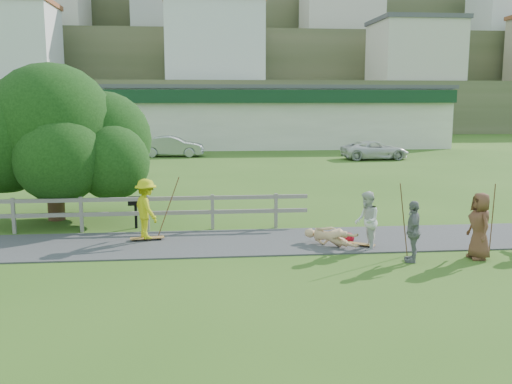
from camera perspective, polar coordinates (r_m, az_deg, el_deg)
ground at (r=14.79m, az=-4.01°, el=-6.61°), size 260.00×260.00×0.00m
path at (r=16.23m, az=-4.18°, el=-5.09°), size 34.00×3.00×0.04m
fence at (r=18.31m, az=-18.98°, el=-1.66°), size 15.05×0.10×1.10m
strip_mall at (r=49.37m, az=-0.69°, el=7.65°), size 32.50×10.75×5.10m
hillside at (r=106.02m, az=-5.76°, el=14.93°), size 220.00×67.00×47.50m
skater_rider at (r=16.53m, az=-10.91°, el=-1.99°), size 1.08×1.28×1.71m
skater_fallen at (r=15.89m, az=7.51°, el=-4.45°), size 1.38×1.42×0.58m
spectator_a at (r=15.63m, az=11.01°, el=-2.86°), size 0.72×0.86×1.60m
spectator_b at (r=14.79m, az=15.44°, el=-3.81°), size 0.63×0.98×1.56m
spectator_c at (r=15.58m, az=21.47°, el=-3.17°), size 0.55×0.84×1.72m
car_silver at (r=40.54m, az=-8.36°, el=4.54°), size 4.48×1.86×1.44m
car_white at (r=39.09m, az=11.81°, el=4.12°), size 4.55×2.25×1.24m
tree at (r=20.13m, az=-19.60°, el=3.20°), size 6.75×6.75×4.18m
bbq at (r=18.36m, az=-11.93°, el=-2.04°), size 0.49×0.39×1.00m
longboard_rider at (r=16.71m, az=-10.82°, el=-4.69°), size 0.99×0.37×0.11m
longboard_fallen at (r=16.06m, az=10.36°, el=-5.29°), size 0.79×0.63×0.09m
helmet at (r=16.39m, az=9.26°, el=-4.55°), size 0.31×0.31×0.31m
pole_rider at (r=16.86m, az=-8.77°, el=-1.35°), size 0.03×0.03×1.92m
pole_spec_left at (r=15.22m, az=14.56°, el=-2.68°), size 0.03×0.03×1.94m
pole_spec_right at (r=16.24m, az=22.55°, el=-2.48°), size 0.03×0.03×1.86m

